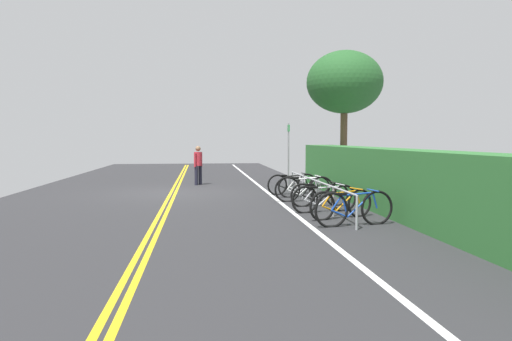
{
  "coord_description": "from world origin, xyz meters",
  "views": [
    {
      "loc": [
        15.75,
        0.93,
        1.85
      ],
      "look_at": [
        4.09,
        2.37,
        1.03
      ],
      "focal_mm": 31.85,
      "sensor_mm": 36.0,
      "label": 1
    }
  ],
  "objects_px": {
    "bicycle_6": "(354,208)",
    "tree_near_left": "(344,83)",
    "bicycle_4": "(324,199)",
    "bicycle_0": "(292,184)",
    "bicycle_2": "(304,189)",
    "sign_post_near": "(288,150)",
    "bike_rack": "(316,186)",
    "bicycle_1": "(304,187)",
    "pedestrian": "(198,163)",
    "bicycle_3": "(320,195)",
    "bicycle_5": "(341,204)"
  },
  "relations": [
    {
      "from": "bike_rack",
      "to": "tree_near_left",
      "type": "bearing_deg",
      "value": 155.56
    },
    {
      "from": "bike_rack",
      "to": "bicycle_2",
      "type": "relative_size",
      "value": 3.63
    },
    {
      "from": "pedestrian",
      "to": "bicycle_3",
      "type": "bearing_deg",
      "value": 28.1
    },
    {
      "from": "bike_rack",
      "to": "sign_post_near",
      "type": "height_order",
      "value": "sign_post_near"
    },
    {
      "from": "bicycle_2",
      "to": "bicycle_1",
      "type": "bearing_deg",
      "value": 167.56
    },
    {
      "from": "tree_near_left",
      "to": "pedestrian",
      "type": "bearing_deg",
      "value": -94.05
    },
    {
      "from": "bicycle_0",
      "to": "bicycle_5",
      "type": "xyz_separation_m",
      "value": [
        4.7,
        0.2,
        -0.0
      ]
    },
    {
      "from": "bike_rack",
      "to": "tree_near_left",
      "type": "distance_m",
      "value": 7.31
    },
    {
      "from": "bike_rack",
      "to": "bicycle_3",
      "type": "xyz_separation_m",
      "value": [
        -0.01,
        0.1,
        -0.24
      ]
    },
    {
      "from": "bicycle_2",
      "to": "sign_post_near",
      "type": "height_order",
      "value": "sign_post_near"
    },
    {
      "from": "bicycle_2",
      "to": "bicycle_6",
      "type": "xyz_separation_m",
      "value": [
        3.81,
        0.2,
        0.0
      ]
    },
    {
      "from": "bicycle_5",
      "to": "bicycle_6",
      "type": "distance_m",
      "value": 0.9
    },
    {
      "from": "bicycle_5",
      "to": "pedestrian",
      "type": "height_order",
      "value": "pedestrian"
    },
    {
      "from": "bicycle_2",
      "to": "bicycle_5",
      "type": "bearing_deg",
      "value": 3.93
    },
    {
      "from": "bicycle_0",
      "to": "tree_near_left",
      "type": "xyz_separation_m",
      "value": [
        -3.05,
        2.74,
        3.76
      ]
    },
    {
      "from": "bicycle_3",
      "to": "bicycle_4",
      "type": "relative_size",
      "value": 0.94
    },
    {
      "from": "bike_rack",
      "to": "pedestrian",
      "type": "bearing_deg",
      "value": -152.67
    },
    {
      "from": "sign_post_near",
      "to": "bike_rack",
      "type": "bearing_deg",
      "value": -0.54
    },
    {
      "from": "bicycle_0",
      "to": "bicycle_5",
      "type": "bearing_deg",
      "value": 2.38
    },
    {
      "from": "bike_rack",
      "to": "bicycle_6",
      "type": "height_order",
      "value": "bicycle_6"
    },
    {
      "from": "bicycle_0",
      "to": "bicycle_1",
      "type": "height_order",
      "value": "same"
    },
    {
      "from": "bicycle_3",
      "to": "tree_near_left",
      "type": "bearing_deg",
      "value": 156.38
    },
    {
      "from": "bike_rack",
      "to": "bicycle_3",
      "type": "relative_size",
      "value": 3.93
    },
    {
      "from": "bicycle_6",
      "to": "bicycle_1",
      "type": "bearing_deg",
      "value": 179.98
    },
    {
      "from": "bicycle_0",
      "to": "bicycle_1",
      "type": "relative_size",
      "value": 1.06
    },
    {
      "from": "bicycle_4",
      "to": "pedestrian",
      "type": "bearing_deg",
      "value": -156.18
    },
    {
      "from": "bicycle_6",
      "to": "bicycle_5",
      "type": "bearing_deg",
      "value": -179.99
    },
    {
      "from": "bicycle_5",
      "to": "bicycle_2",
      "type": "bearing_deg",
      "value": -176.07
    },
    {
      "from": "bicycle_4",
      "to": "bicycle_6",
      "type": "height_order",
      "value": "bicycle_6"
    },
    {
      "from": "bicycle_3",
      "to": "tree_near_left",
      "type": "height_order",
      "value": "tree_near_left"
    },
    {
      "from": "bicycle_4",
      "to": "bicycle_5",
      "type": "distance_m",
      "value": 0.95
    },
    {
      "from": "bicycle_4",
      "to": "bicycle_5",
      "type": "height_order",
      "value": "bicycle_4"
    },
    {
      "from": "bicycle_1",
      "to": "bicycle_4",
      "type": "relative_size",
      "value": 0.94
    },
    {
      "from": "bicycle_0",
      "to": "tree_near_left",
      "type": "height_order",
      "value": "tree_near_left"
    },
    {
      "from": "bicycle_4",
      "to": "tree_near_left",
      "type": "xyz_separation_m",
      "value": [
        -6.81,
        2.69,
        3.75
      ]
    },
    {
      "from": "bicycle_3",
      "to": "bicycle_4",
      "type": "bearing_deg",
      "value": -8.12
    },
    {
      "from": "bicycle_6",
      "to": "pedestrian",
      "type": "distance_m",
      "value": 9.67
    },
    {
      "from": "bicycle_6",
      "to": "sign_post_near",
      "type": "height_order",
      "value": "sign_post_near"
    },
    {
      "from": "bicycle_1",
      "to": "bicycle_6",
      "type": "bearing_deg",
      "value": -0.02
    },
    {
      "from": "bicycle_4",
      "to": "bicycle_0",
      "type": "bearing_deg",
      "value": -179.17
    },
    {
      "from": "bicycle_1",
      "to": "sign_post_near",
      "type": "relative_size",
      "value": 0.69
    },
    {
      "from": "bicycle_4",
      "to": "pedestrian",
      "type": "distance_m",
      "value": 7.91
    },
    {
      "from": "bicycle_3",
      "to": "bicycle_5",
      "type": "distance_m",
      "value": 1.92
    },
    {
      "from": "bicycle_6",
      "to": "sign_post_near",
      "type": "xyz_separation_m",
      "value": [
        -6.98,
        -0.06,
        1.07
      ]
    },
    {
      "from": "bicycle_6",
      "to": "tree_near_left",
      "type": "relative_size",
      "value": 0.34
    },
    {
      "from": "bike_rack",
      "to": "bicycle_5",
      "type": "relative_size",
      "value": 3.9
    },
    {
      "from": "bicycle_0",
      "to": "tree_near_left",
      "type": "bearing_deg",
      "value": 138.03
    },
    {
      "from": "bike_rack",
      "to": "bicycle_3",
      "type": "distance_m",
      "value": 0.26
    },
    {
      "from": "bicycle_2",
      "to": "bicycle_4",
      "type": "bearing_deg",
      "value": 1.7
    },
    {
      "from": "bicycle_1",
      "to": "sign_post_near",
      "type": "xyz_separation_m",
      "value": [
        -2.26,
        -0.07,
        1.1
      ]
    }
  ]
}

